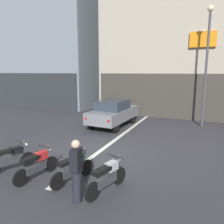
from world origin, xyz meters
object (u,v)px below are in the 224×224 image
Objects in this scene: street_lamp at (207,56)px; motorcycle_silver_row_right_mid at (107,177)px; person_by_motorcycles at (76,171)px; motorcycle_green_row_centre at (73,168)px; motorcycle_black_row_leftmost at (11,158)px; motorcycle_red_row_left_mid at (37,164)px; car_grey_crossing_near at (113,112)px.

street_lamp is 10.07m from motorcycle_silver_row_right_mid.
street_lamp is at bearing 76.05° from motorcycle_silver_row_right_mid.
motorcycle_green_row_centre is at bearing 128.46° from person_by_motorcycles.
motorcycle_silver_row_right_mid is (3.54, 0.12, 0.00)m from motorcycle_black_row_leftmost.
street_lamp is 10.32m from motorcycle_green_row_centre.
motorcycle_silver_row_right_mid is at bearing 4.05° from motorcycle_red_row_left_mid.
motorcycle_black_row_leftmost is 3.54m from motorcycle_silver_row_right_mid.
motorcycle_silver_row_right_mid is at bearing 54.40° from person_by_motorcycles.
person_by_motorcycles reaches higher than motorcycle_red_row_left_mid.
motorcycle_green_row_centre is (2.36, 0.22, 0.00)m from motorcycle_black_row_leftmost.
person_by_motorcycles is (3.01, -0.61, 0.40)m from motorcycle_black_row_leftmost.
street_lamp is at bearing 74.18° from person_by_motorcycles.
street_lamp is 11.49m from motorcycle_black_row_leftmost.
person_by_motorcycles is (2.25, -7.64, -0.03)m from car_grey_crossing_near.
street_lamp is 4.20× the size of person_by_motorcycles.
motorcycle_green_row_centre and motorcycle_silver_row_right_mid have the same top height.
street_lamp is (5.03, 2.15, 3.36)m from car_grey_crossing_near.
motorcycle_red_row_left_mid is at bearing -175.95° from motorcycle_silver_row_right_mid.
motorcycle_green_row_centre is 1.00× the size of motorcycle_silver_row_right_mid.
street_lamp is 4.51× the size of motorcycle_black_row_leftmost.
motorcycle_green_row_centre is at bearing 175.33° from motorcycle_silver_row_right_mid.
car_grey_crossing_near is 2.52× the size of motorcycle_red_row_left_mid.
motorcycle_green_row_centre is 1.13m from person_by_motorcycles.
motorcycle_silver_row_right_mid is at bearing -4.67° from motorcycle_green_row_centre.
motorcycle_silver_row_right_mid is at bearing -68.10° from car_grey_crossing_near.
motorcycle_red_row_left_mid is 1.21m from motorcycle_green_row_centre.
street_lamp is 4.31× the size of motorcycle_silver_row_right_mid.
car_grey_crossing_near reaches higher than motorcycle_red_row_left_mid.
motorcycle_green_row_centre is at bearing -76.80° from car_grey_crossing_near.
motorcycle_black_row_leftmost is at bearing -178.01° from motorcycle_silver_row_right_mid.
person_by_motorcycles is at bearing -105.82° from street_lamp.
motorcycle_black_row_leftmost is 2.37m from motorcycle_green_row_centre.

